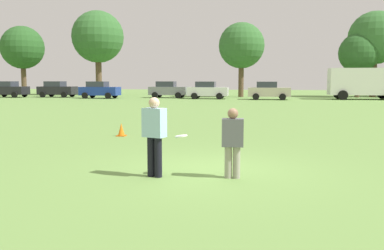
{
  "coord_description": "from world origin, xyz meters",
  "views": [
    {
      "loc": [
        1.07,
        -9.29,
        2.09
      ],
      "look_at": [
        -0.44,
        0.33,
        1.0
      ],
      "focal_mm": 38.74,
      "sensor_mm": 36.0,
      "label": 1
    }
  ],
  "objects_px": {
    "parked_car_mid_left": "(57,89)",
    "box_truck": "(370,82)",
    "frisbee": "(181,136)",
    "parked_car_far_right": "(269,91)",
    "player_defender": "(233,139)",
    "player_thrower": "(154,132)",
    "traffic_cone": "(121,130)",
    "parked_car_near_right": "(208,90)",
    "parked_car_mid_right": "(168,89)",
    "parked_car_center": "(99,90)",
    "parked_car_near_left": "(9,89)"
  },
  "relations": [
    {
      "from": "player_defender",
      "to": "parked_car_mid_left",
      "type": "bearing_deg",
      "value": 121.68
    },
    {
      "from": "parked_car_mid_right",
      "to": "parked_car_far_right",
      "type": "relative_size",
      "value": 1.0
    },
    {
      "from": "player_defender",
      "to": "parked_car_mid_right",
      "type": "height_order",
      "value": "parked_car_mid_right"
    },
    {
      "from": "frisbee",
      "to": "parked_car_far_right",
      "type": "bearing_deg",
      "value": 85.39
    },
    {
      "from": "traffic_cone",
      "to": "frisbee",
      "type": "bearing_deg",
      "value": -60.29
    },
    {
      "from": "parked_car_near_right",
      "to": "player_thrower",
      "type": "bearing_deg",
      "value": -85.03
    },
    {
      "from": "player_thrower",
      "to": "box_truck",
      "type": "relative_size",
      "value": 0.2
    },
    {
      "from": "player_defender",
      "to": "box_truck",
      "type": "xyz_separation_m",
      "value": [
        11.81,
        35.83,
        0.92
      ]
    },
    {
      "from": "parked_car_near_right",
      "to": "box_truck",
      "type": "height_order",
      "value": "box_truck"
    },
    {
      "from": "frisbee",
      "to": "parked_car_near_left",
      "type": "xyz_separation_m",
      "value": [
        -26.57,
        35.0,
        0.06
      ]
    },
    {
      "from": "player_defender",
      "to": "frisbee",
      "type": "bearing_deg",
      "value": 176.07
    },
    {
      "from": "player_thrower",
      "to": "parked_car_far_right",
      "type": "xyz_separation_m",
      "value": [
        3.28,
        34.21,
        -0.04
      ]
    },
    {
      "from": "parked_car_near_right",
      "to": "parked_car_far_right",
      "type": "distance_m",
      "value": 6.36
    },
    {
      "from": "player_defender",
      "to": "parked_car_near_left",
      "type": "height_order",
      "value": "parked_car_near_left"
    },
    {
      "from": "traffic_cone",
      "to": "player_defender",
      "type": "bearing_deg",
      "value": -53.05
    },
    {
      "from": "parked_car_mid_right",
      "to": "player_defender",
      "type": "bearing_deg",
      "value": -75.68
    },
    {
      "from": "frisbee",
      "to": "parked_car_near_left",
      "type": "relative_size",
      "value": 0.06
    },
    {
      "from": "player_defender",
      "to": "parked_car_mid_left",
      "type": "height_order",
      "value": "parked_car_mid_left"
    },
    {
      "from": "parked_car_near_left",
      "to": "box_truck",
      "type": "bearing_deg",
      "value": 1.1
    },
    {
      "from": "parked_car_near_left",
      "to": "parked_car_far_right",
      "type": "xyz_separation_m",
      "value": [
        29.31,
        -1.0,
        0.0
      ]
    },
    {
      "from": "traffic_cone",
      "to": "parked_car_near_right",
      "type": "xyz_separation_m",
      "value": [
        -0.27,
        28.95,
        0.69
      ]
    },
    {
      "from": "frisbee",
      "to": "parked_car_near_right",
      "type": "distance_m",
      "value": 34.93
    },
    {
      "from": "parked_car_far_right",
      "to": "parked_car_center",
      "type": "bearing_deg",
      "value": 179.49
    },
    {
      "from": "parked_car_near_right",
      "to": "parked_car_center",
      "type": "bearing_deg",
      "value": -177.14
    },
    {
      "from": "parked_car_mid_left",
      "to": "parked_car_far_right",
      "type": "distance_m",
      "value": 23.98
    },
    {
      "from": "frisbee",
      "to": "parked_car_far_right",
      "type": "relative_size",
      "value": 0.06
    },
    {
      "from": "parked_car_mid_right",
      "to": "parked_car_far_right",
      "type": "distance_m",
      "value": 11.23
    },
    {
      "from": "parked_car_near_left",
      "to": "parked_car_mid_left",
      "type": "xyz_separation_m",
      "value": [
        5.41,
        1.0,
        0.0
      ]
    },
    {
      "from": "traffic_cone",
      "to": "parked_car_near_left",
      "type": "relative_size",
      "value": 0.11
    },
    {
      "from": "parked_car_center",
      "to": "parked_car_mid_right",
      "type": "xyz_separation_m",
      "value": [
        7.09,
        2.3,
        0.0
      ]
    },
    {
      "from": "box_truck",
      "to": "player_thrower",
      "type": "bearing_deg",
      "value": -110.51
    },
    {
      "from": "player_defender",
      "to": "parked_car_near_right",
      "type": "height_order",
      "value": "parked_car_near_right"
    },
    {
      "from": "parked_car_center",
      "to": "parked_car_far_right",
      "type": "distance_m",
      "value": 18.05
    },
    {
      "from": "player_defender",
      "to": "frisbee",
      "type": "distance_m",
      "value": 1.11
    },
    {
      "from": "frisbee",
      "to": "parked_car_mid_right",
      "type": "relative_size",
      "value": 0.06
    },
    {
      "from": "parked_car_mid_left",
      "to": "box_truck",
      "type": "relative_size",
      "value": 0.5
    },
    {
      "from": "player_thrower",
      "to": "parked_car_mid_left",
      "type": "distance_m",
      "value": 41.67
    },
    {
      "from": "parked_car_center",
      "to": "parked_car_near_right",
      "type": "height_order",
      "value": "same"
    },
    {
      "from": "parked_car_far_right",
      "to": "box_truck",
      "type": "distance_m",
      "value": 10.36
    },
    {
      "from": "traffic_cone",
      "to": "parked_car_near_right",
      "type": "height_order",
      "value": "parked_car_near_right"
    },
    {
      "from": "parked_car_near_left",
      "to": "box_truck",
      "type": "relative_size",
      "value": 0.5
    },
    {
      "from": "player_defender",
      "to": "frisbee",
      "type": "xyz_separation_m",
      "value": [
        -1.11,
        0.08,
        0.04
      ]
    },
    {
      "from": "player_defender",
      "to": "parked_car_near_left",
      "type": "distance_m",
      "value": 44.68
    },
    {
      "from": "parked_car_center",
      "to": "parked_car_mid_right",
      "type": "bearing_deg",
      "value": 18.0
    },
    {
      "from": "player_thrower",
      "to": "traffic_cone",
      "type": "height_order",
      "value": "player_thrower"
    },
    {
      "from": "parked_car_near_right",
      "to": "parked_car_far_right",
      "type": "xyz_separation_m",
      "value": [
        6.32,
        -0.75,
        0.0
      ]
    },
    {
      "from": "parked_car_near_left",
      "to": "parked_car_far_right",
      "type": "bearing_deg",
      "value": -1.96
    },
    {
      "from": "player_defender",
      "to": "parked_car_far_right",
      "type": "xyz_separation_m",
      "value": [
        1.63,
        34.08,
        0.1
      ]
    },
    {
      "from": "parked_car_near_right",
      "to": "box_truck",
      "type": "bearing_deg",
      "value": 3.52
    },
    {
      "from": "parked_car_near_right",
      "to": "parked_car_mid_right",
      "type": "bearing_deg",
      "value": 159.68
    }
  ]
}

